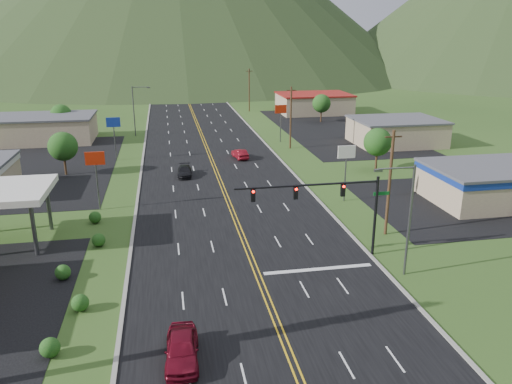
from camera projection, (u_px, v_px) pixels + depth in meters
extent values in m
plane|color=#2A4619|center=(296.00, 372.00, 28.31)|extent=(500.00, 500.00, 0.00)
cube|color=black|center=(296.00, 372.00, 28.31)|extent=(20.00, 460.00, 0.04)
cube|color=gray|center=(459.00, 352.00, 30.06)|extent=(0.30, 460.00, 0.14)
cylinder|color=black|center=(375.00, 216.00, 42.14)|extent=(0.24, 0.24, 7.00)
cylinder|color=black|center=(308.00, 185.00, 40.15)|extent=(12.00, 0.18, 0.18)
cube|color=#0C591E|center=(381.00, 194.00, 41.59)|extent=(1.40, 0.06, 0.30)
cube|color=black|center=(343.00, 190.00, 40.85)|extent=(0.35, 0.28, 1.05)
sphere|color=#FF0C05|center=(344.00, 187.00, 40.57)|extent=(0.22, 0.22, 0.22)
cube|color=black|center=(296.00, 193.00, 40.16)|extent=(0.35, 0.28, 1.05)
sphere|color=#FF0C05|center=(296.00, 189.00, 39.89)|extent=(0.22, 0.22, 0.22)
cube|color=black|center=(253.00, 195.00, 39.56)|extent=(0.35, 0.28, 1.05)
sphere|color=#FF0C05|center=(253.00, 192.00, 39.28)|extent=(0.22, 0.22, 0.22)
cylinder|color=#59595E|center=(409.00, 221.00, 38.26)|extent=(0.20, 0.20, 9.00)
cylinder|color=#59595E|center=(397.00, 168.00, 36.69)|extent=(2.88, 0.12, 0.12)
cube|color=#59595E|center=(378.00, 170.00, 36.47)|extent=(0.60, 0.25, 0.18)
cylinder|color=#59595E|center=(134.00, 111.00, 90.35)|extent=(0.20, 0.20, 9.00)
cylinder|color=#59595E|center=(140.00, 87.00, 89.27)|extent=(2.88, 0.12, 0.12)
cube|color=#59595E|center=(148.00, 88.00, 89.55)|extent=(0.60, 0.25, 0.18)
cylinder|color=#59595E|center=(34.00, 228.00, 42.22)|extent=(0.36, 0.36, 5.00)
cylinder|color=#59595E|center=(49.00, 205.00, 47.83)|extent=(0.36, 0.36, 5.00)
cube|color=tan|center=(40.00, 130.00, 86.47)|extent=(18.00, 11.00, 4.20)
cube|color=#4C4C51|center=(38.00, 117.00, 85.77)|extent=(18.40, 11.40, 0.30)
cube|color=tan|center=(497.00, 184.00, 56.28)|extent=(15.00, 10.00, 3.80)
cube|color=#4C4C51|center=(500.00, 167.00, 55.65)|extent=(15.40, 10.40, 0.30)
cube|color=navy|center=(499.00, 171.00, 55.80)|extent=(15.20, 10.20, 0.70)
cube|color=tan|center=(396.00, 132.00, 84.66)|extent=(14.00, 11.00, 4.00)
cube|color=#4C4C51|center=(397.00, 120.00, 83.99)|extent=(14.40, 11.40, 0.30)
cube|color=tan|center=(314.00, 104.00, 116.68)|extent=(16.00, 12.00, 4.20)
cube|color=maroon|center=(314.00, 94.00, 115.99)|extent=(16.40, 12.40, 0.30)
cylinder|color=#59595E|center=(98.00, 187.00, 53.20)|extent=(0.16, 0.16, 5.00)
cube|color=#B4210A|center=(95.00, 158.00, 52.21)|extent=(2.00, 0.18, 1.40)
cylinder|color=#59595E|center=(115.00, 144.00, 73.78)|extent=(0.16, 0.16, 5.00)
cube|color=navy|center=(113.00, 122.00, 72.79)|extent=(2.00, 0.18, 1.40)
cylinder|color=#59595E|center=(345.00, 180.00, 55.97)|extent=(0.16, 0.16, 5.00)
cube|color=white|center=(347.00, 152.00, 54.99)|extent=(2.00, 0.18, 1.40)
cylinder|color=#59595E|center=(280.00, 128.00, 85.91)|extent=(0.16, 0.16, 5.00)
cube|color=#B4210A|center=(281.00, 109.00, 84.92)|extent=(2.00, 0.18, 1.40)
cylinder|color=#382314|center=(65.00, 164.00, 66.51)|extent=(0.30, 0.30, 3.00)
sphere|color=#144818|center=(63.00, 146.00, 65.77)|extent=(3.84, 3.84, 3.84)
cylinder|color=#382314|center=(63.00, 128.00, 90.91)|extent=(0.30, 0.30, 3.00)
sphere|color=#144818|center=(61.00, 115.00, 90.17)|extent=(3.84, 3.84, 3.84)
cylinder|color=#382314|center=(376.00, 159.00, 69.06)|extent=(0.30, 0.30, 3.00)
sphere|color=#144818|center=(378.00, 142.00, 68.32)|extent=(3.84, 3.84, 3.84)
cylinder|color=#382314|center=(321.00, 115.00, 105.30)|extent=(0.30, 0.30, 3.00)
sphere|color=#144818|center=(321.00, 103.00, 104.56)|extent=(3.84, 3.84, 3.84)
cylinder|color=#382314|center=(389.00, 184.00, 45.93)|extent=(0.28, 0.28, 10.00)
cube|color=#382314|center=(393.00, 137.00, 44.58)|extent=(1.60, 0.12, 0.12)
cylinder|color=#382314|center=(291.00, 118.00, 80.55)|extent=(0.28, 0.28, 10.00)
cube|color=#382314|center=(291.00, 90.00, 79.19)|extent=(1.60, 0.12, 0.12)
cylinder|color=#382314|center=(249.00, 90.00, 117.97)|extent=(0.28, 0.28, 10.00)
cube|color=#382314|center=(249.00, 71.00, 116.61)|extent=(1.60, 0.12, 0.12)
cylinder|color=#382314|center=(228.00, 76.00, 155.39)|extent=(0.28, 0.28, 10.00)
cube|color=#382314|center=(227.00, 61.00, 154.04)|extent=(1.60, 0.12, 0.12)
imported|color=maroon|center=(182.00, 349.00, 28.96)|extent=(2.18, 4.87, 1.63)
imported|color=black|center=(185.00, 172.00, 66.08)|extent=(2.05, 4.53, 1.29)
imported|color=maroon|center=(240.00, 154.00, 75.22)|extent=(2.15, 4.46, 1.41)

